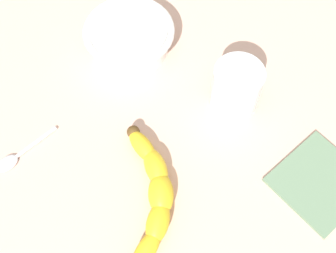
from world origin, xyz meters
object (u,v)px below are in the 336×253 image
object	(u,v)px
smoothie_glass	(236,88)
banana	(153,194)
ceramic_bowl	(130,36)
teaspoon	(11,161)

from	to	relation	value
smoothie_glass	banana	bearing A→B (deg)	-2.64
banana	smoothie_glass	size ratio (longest dim) A/B	2.22
banana	ceramic_bowl	distance (cm)	29.16
teaspoon	banana	bearing A→B (deg)	122.17
smoothie_glass	ceramic_bowl	world-z (taller)	smoothie_glass
banana	teaspoon	xyz separation A→B (cm)	(7.89, -22.04, -1.51)
teaspoon	smoothie_glass	bearing A→B (deg)	154.53
smoothie_glass	ceramic_bowl	bearing A→B (deg)	-88.14
banana	teaspoon	bearing A→B (deg)	72.10
banana	teaspoon	distance (cm)	23.46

